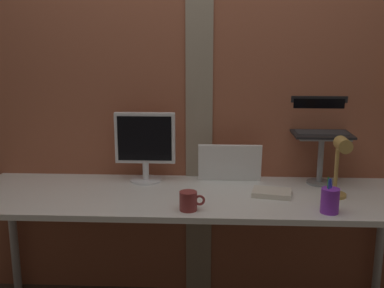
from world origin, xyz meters
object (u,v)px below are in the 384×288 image
at_px(whiteboard_panel, 230,163).
at_px(coffee_mug, 189,201).
at_px(pen_cup, 330,200).
at_px(monitor, 145,143).
at_px(desk_lamp, 340,161).
at_px(laptop, 320,124).

height_order(whiteboard_panel, coffee_mug, whiteboard_panel).
xyz_separation_m(whiteboard_panel, pen_cup, (0.46, -0.47, -0.05)).
relative_size(monitor, pen_cup, 2.30).
xyz_separation_m(pen_cup, coffee_mug, (-0.67, -0.00, -0.01)).
relative_size(monitor, whiteboard_panel, 1.11).
bearing_deg(coffee_mug, desk_lamp, 13.58).
height_order(whiteboard_panel, pen_cup, whiteboard_panel).
bearing_deg(laptop, desk_lamp, -84.06).
distance_m(pen_cup, coffee_mug, 0.67).
xyz_separation_m(monitor, coffee_mug, (0.27, -0.45, -0.18)).
distance_m(monitor, pen_cup, 1.06).
relative_size(desk_lamp, coffee_mug, 2.70).
relative_size(pen_cup, coffee_mug, 1.40).
xyz_separation_m(monitor, laptop, (0.99, 0.06, 0.10)).
height_order(monitor, whiteboard_panel, monitor).
bearing_deg(whiteboard_panel, pen_cup, -45.72).
bearing_deg(desk_lamp, monitor, 165.28).
xyz_separation_m(desk_lamp, pen_cup, (-0.08, -0.18, -0.14)).
distance_m(whiteboard_panel, pen_cup, 0.66).
relative_size(laptop, pen_cup, 1.84).
height_order(whiteboard_panel, desk_lamp, desk_lamp).
bearing_deg(coffee_mug, monitor, 121.20).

